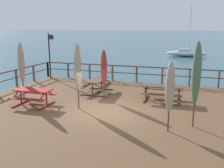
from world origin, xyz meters
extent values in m
plane|color=#2D5B6B|center=(0.00, 0.00, 0.00)|extent=(600.00, 600.00, 0.00)
cube|color=brown|center=(0.00, 0.00, 0.41)|extent=(13.79, 12.65, 0.83)
cube|color=brown|center=(0.00, 6.18, 1.88)|extent=(13.49, 0.09, 0.08)
cube|color=brown|center=(0.00, 6.18, 1.40)|extent=(13.49, 0.07, 0.06)
cube|color=brown|center=(-6.75, 6.18, 1.35)|extent=(0.10, 0.10, 1.05)
cube|color=brown|center=(-5.06, 6.18, 1.35)|extent=(0.10, 0.10, 1.05)
cube|color=brown|center=(-3.37, 6.18, 1.35)|extent=(0.10, 0.10, 1.05)
cube|color=brown|center=(-1.69, 6.18, 1.35)|extent=(0.10, 0.10, 1.05)
cube|color=brown|center=(0.00, 6.18, 1.35)|extent=(0.10, 0.10, 1.05)
cube|color=brown|center=(1.69, 6.18, 1.35)|extent=(0.10, 0.10, 1.05)
cube|color=brown|center=(3.37, 6.18, 1.35)|extent=(0.10, 0.10, 1.05)
cube|color=brown|center=(5.06, 6.18, 1.35)|extent=(0.10, 0.10, 1.05)
cube|color=brown|center=(-6.75, 2.65, 1.35)|extent=(0.10, 0.10, 1.05)
cube|color=brown|center=(-6.75, 4.41, 1.35)|extent=(0.10, 0.10, 1.05)
cube|color=brown|center=(-6.75, 6.18, 1.35)|extent=(0.10, 0.10, 1.05)
cube|color=brown|center=(-1.48, 2.81, 1.57)|extent=(0.84, 1.92, 0.05)
cube|color=brown|center=(-0.93, 2.84, 1.27)|extent=(0.36, 1.90, 0.04)
cube|color=brown|center=(-2.04, 2.79, 1.27)|extent=(0.36, 1.90, 0.04)
cube|color=#432F1F|center=(-1.45, 2.05, 0.86)|extent=(1.40, 0.14, 0.06)
cylinder|color=#432F1F|center=(-1.45, 2.05, 1.20)|extent=(0.07, 0.07, 0.74)
cylinder|color=#432F1F|center=(-1.17, 2.06, 1.42)|extent=(0.63, 0.08, 0.37)
cylinder|color=#432F1F|center=(-1.73, 2.04, 1.42)|extent=(0.63, 0.08, 0.37)
cube|color=#432F1F|center=(-1.52, 3.58, 0.86)|extent=(1.40, 0.14, 0.06)
cylinder|color=#432F1F|center=(-1.52, 3.58, 1.20)|extent=(0.07, 0.07, 0.74)
cylinder|color=#432F1F|center=(-1.24, 3.59, 1.42)|extent=(0.63, 0.08, 0.37)
cylinder|color=#432F1F|center=(-1.80, 3.57, 1.42)|extent=(0.63, 0.08, 0.37)
cube|color=brown|center=(2.17, 2.38, 1.57)|extent=(1.99, 0.83, 0.05)
cube|color=brown|center=(2.19, 1.82, 1.27)|extent=(1.98, 0.35, 0.04)
cube|color=brown|center=(2.15, 2.94, 1.27)|extent=(1.98, 0.35, 0.04)
cube|color=#432F1F|center=(1.37, 2.35, 0.86)|extent=(0.13, 1.40, 0.06)
cylinder|color=#432F1F|center=(1.37, 2.35, 1.20)|extent=(0.07, 0.07, 0.74)
cylinder|color=#432F1F|center=(1.38, 2.07, 1.42)|extent=(0.08, 0.63, 0.37)
cylinder|color=#432F1F|center=(1.36, 2.63, 1.42)|extent=(0.08, 0.63, 0.37)
cube|color=#432F1F|center=(2.97, 2.40, 0.86)|extent=(0.13, 1.40, 0.06)
cylinder|color=#432F1F|center=(2.97, 2.40, 1.20)|extent=(0.07, 0.07, 0.74)
cylinder|color=#432F1F|center=(2.98, 2.13, 1.42)|extent=(0.08, 0.63, 0.37)
cylinder|color=#432F1F|center=(2.96, 2.68, 1.42)|extent=(0.08, 0.63, 0.37)
cube|color=maroon|center=(-3.48, -0.28, 1.57)|extent=(1.75, 0.82, 0.05)
cube|color=maroon|center=(-3.46, -0.84, 1.27)|extent=(1.74, 0.34, 0.04)
cube|color=maroon|center=(-3.50, 0.28, 1.27)|extent=(1.74, 0.34, 0.04)
cube|color=maroon|center=(-4.17, -0.30, 0.86)|extent=(0.13, 1.40, 0.06)
cylinder|color=maroon|center=(-4.17, -0.30, 1.20)|extent=(0.07, 0.07, 0.74)
cylinder|color=maroon|center=(-4.16, -0.58, 1.42)|extent=(0.08, 0.63, 0.37)
cylinder|color=maroon|center=(-4.18, -0.02, 1.42)|extent=(0.08, 0.63, 0.37)
cube|color=maroon|center=(-2.80, -0.25, 0.86)|extent=(0.13, 1.40, 0.06)
cylinder|color=maroon|center=(-2.80, -0.25, 1.20)|extent=(0.07, 0.07, 0.74)
cylinder|color=maroon|center=(-2.79, -0.53, 1.42)|extent=(0.08, 0.63, 0.37)
cylinder|color=maroon|center=(-2.81, 0.03, 1.42)|extent=(0.08, 0.63, 0.37)
cylinder|color=#4C3828|center=(3.69, -0.70, 2.31)|extent=(0.06, 0.06, 2.97)
ellipsoid|color=#4C704C|center=(3.69, -0.70, 2.84)|extent=(0.32, 0.32, 2.26)
cylinder|color=#2D432D|center=(3.69, -0.70, 2.67)|extent=(0.21, 0.21, 0.05)
cone|color=#4C3828|center=(3.69, -0.70, 3.87)|extent=(0.10, 0.10, 0.14)
cylinder|color=#4C3828|center=(-4.66, 0.55, 2.19)|extent=(0.06, 0.06, 2.73)
ellipsoid|color=tan|center=(-4.66, 0.55, 2.68)|extent=(0.32, 0.32, 2.08)
cylinder|color=#685B4C|center=(-4.66, 0.55, 2.52)|extent=(0.21, 0.21, 0.05)
cone|color=#4C3828|center=(-4.66, 0.55, 3.63)|extent=(0.10, 0.10, 0.14)
cylinder|color=#4C3828|center=(-0.70, 1.78, 2.01)|extent=(0.06, 0.06, 2.37)
ellipsoid|color=#A33328|center=(-0.70, 1.78, 2.43)|extent=(0.32, 0.32, 1.80)
cylinder|color=maroon|center=(-0.70, 1.78, 2.30)|extent=(0.21, 0.21, 0.05)
cone|color=#4C3828|center=(-0.70, 1.78, 3.27)|extent=(0.10, 0.10, 0.14)
cylinder|color=#4C3828|center=(-1.24, -0.09, 2.21)|extent=(0.06, 0.06, 2.77)
ellipsoid|color=tan|center=(-1.24, -0.09, 2.70)|extent=(0.32, 0.32, 2.11)
cylinder|color=#71614F|center=(-1.24, -0.09, 2.55)|extent=(0.21, 0.21, 0.05)
cone|color=#4C3828|center=(-1.24, -0.09, 3.67)|extent=(0.10, 0.10, 0.14)
cylinder|color=#4C3828|center=(2.86, -1.42, 2.01)|extent=(0.06, 0.06, 2.37)
ellipsoid|color=tan|center=(2.86, -1.42, 2.43)|extent=(0.32, 0.32, 1.80)
cylinder|color=#685B4C|center=(2.86, -1.42, 2.29)|extent=(0.21, 0.21, 0.05)
cone|color=#4C3828|center=(2.86, -1.42, 3.26)|extent=(0.10, 0.10, 0.14)
cylinder|color=black|center=(-6.20, 5.63, 2.43)|extent=(0.09, 0.09, 3.20)
cylinder|color=black|center=(-5.98, 5.46, 3.95)|extent=(0.47, 0.38, 0.06)
cube|color=black|center=(-5.76, 5.29, 3.75)|extent=(0.20, 0.20, 0.28)
sphere|color=#F4E08C|center=(-5.76, 5.29, 3.75)|extent=(0.14, 0.14, 0.14)
ellipsoid|color=silver|center=(2.35, 30.22, 0.45)|extent=(6.08, 1.97, 0.90)
cube|color=silver|center=(2.05, 30.20, 0.95)|extent=(1.85, 1.18, 0.36)
cylinder|color=silver|center=(2.64, 30.23, 4.22)|extent=(0.10, 0.10, 7.00)
camera|label=1|loc=(3.59, -9.99, 4.44)|focal=40.57mm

